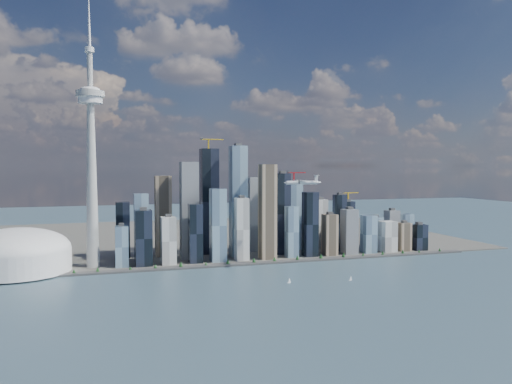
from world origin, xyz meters
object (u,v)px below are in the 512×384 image
object	(u,v)px
needle_tower	(91,153)
sailboat_east	(351,279)
airplane	(303,182)
sailboat_west	(289,281)
dome_stadium	(17,253)

from	to	relation	value
needle_tower	sailboat_east	world-z (taller)	needle_tower
airplane	sailboat_west	distance (m)	214.41
needle_tower	sailboat_west	bearing A→B (deg)	-35.44
needle_tower	dome_stadium	distance (m)	241.40
dome_stadium	airplane	world-z (taller)	airplane
sailboat_west	dome_stadium	bearing A→B (deg)	145.07
needle_tower	airplane	size ratio (longest dim) A/B	7.05
airplane	dome_stadium	bearing A→B (deg)	172.00
airplane	sailboat_west	bearing A→B (deg)	-118.02
dome_stadium	sailboat_east	xyz separation A→B (m)	(593.59, -245.35, -36.39)
needle_tower	sailboat_west	world-z (taller)	needle_tower
dome_stadium	sailboat_east	bearing A→B (deg)	-22.46
needle_tower	sailboat_west	size ratio (longest dim) A/B	53.13
needle_tower	sailboat_west	xyz separation A→B (m)	(338.61, -241.00, -232.51)
airplane	sailboat_east	bearing A→B (deg)	-63.64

